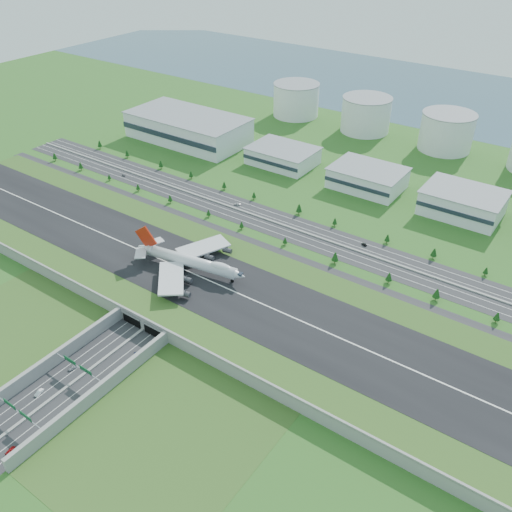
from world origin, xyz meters
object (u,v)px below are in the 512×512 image
Objects in this scene: car_1 at (39,392)px; car_4 at (124,175)px; fuel_tank_a at (296,100)px; boeing_747 at (190,261)px; car_0 at (73,368)px; car_2 at (139,353)px; car_5 at (364,244)px; car_3 at (11,450)px; car_7 at (237,204)px.

car_1 is 1.27× the size of car_4.
fuel_tank_a is 439.13m from car_1.
boeing_747 reaches higher than car_0.
car_2 is 177.54m from car_5.
boeing_747 is at bearing 80.61° from car_1.
car_3 is 1.21× the size of car_5.
car_3 reaches higher than car_5.
car_2 is (21.31, -67.53, -13.97)m from boeing_747.
car_5 is (51.50, 169.90, -0.11)m from car_2.
car_3 is (130.30, -452.75, -16.61)m from fuel_tank_a.
car_2 is 1.13× the size of car_3.
car_3 is at bearing -124.66° from car_4.
car_2 is at bearing -112.61° from car_4.
car_2 is at bearing -105.20° from car_3.
fuel_tank_a is 9.65× the size of car_1.
car_7 is at bearing -45.89° from car_2.
car_2 is at bearing 68.72° from car_0.
car_0 is 34.77m from car_2.
car_0 is 1.14× the size of car_5.
car_2 is at bearing 3.34° from car_7.
car_2 reaches higher than car_3.
car_7 is at bearing -90.64° from car_3.
boeing_747 is 15.25× the size of car_1.
car_5 is at bearing 75.93° from car_7.
fuel_tank_a is 471.42m from car_3.
car_0 reaches higher than car_5.
car_1 is at bearing -99.06° from boeing_747.
car_4 is 0.93× the size of car_5.
car_0 is at bearing -74.47° from fuel_tank_a.
boeing_747 is (111.18, -307.78, -2.57)m from fuel_tank_a.
car_1 reaches higher than car_3.
car_0 reaches higher than car_3.
car_0 is 20.81m from car_1.
car_7 is at bearing -65.19° from car_5.
car_1 is 252.00m from car_4.
car_2 is at bearing 57.50° from car_1.
car_0 is 0.96× the size of car_1.
boeing_747 is at bearing -100.38° from car_4.
car_7 is (-109.67, -3.57, 0.11)m from car_5.
car_4 is 0.71× the size of car_7.
car_2 is at bearing -81.95° from boeing_747.
car_2 is 1.47× the size of car_4.
fuel_tank_a is 8.32× the size of car_2.
car_0 is at bearing -121.05° from car_4.
boeing_747 is 96.71m from car_0.
car_0 is 0.94× the size of car_3.
car_1 is 53.08m from car_2.
car_3 is 285.74m from car_4.
car_1 reaches higher than car_7.
car_2 is 176.22m from car_7.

